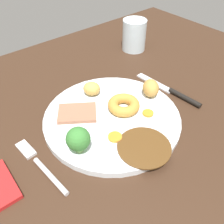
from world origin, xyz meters
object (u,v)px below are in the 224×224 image
meat_slice_main (77,113)px  water_glass (134,35)px  roast_potato_right (92,89)px  roast_potato_left (151,88)px  carrot_coin_front (148,113)px  yorkshire_pudding (124,105)px  knife (173,92)px  broccoli_floret (78,139)px  fork (40,164)px  dinner_plate (112,118)px  carrot_coin_back (115,137)px

meat_slice_main → water_glass: water_glass is taller
roast_potato_right → roast_potato_left: bearing=-41.4°
water_glass → carrot_coin_front: bearing=-128.2°
yorkshire_pudding → knife: (14.10, -2.18, -2.06)cm
broccoli_floret → water_glass: water_glass is taller
roast_potato_right → water_glass: water_glass is taller
meat_slice_main → fork: size_ratio=0.52×
fork → water_glass: 48.47cm
knife → dinner_plate: bearing=79.4°
yorkshire_pudding → carrot_coin_back: (-6.88, -5.21, -0.90)cm
yorkshire_pudding → water_glass: (22.65, 20.60, 2.05)cm
carrot_coin_front → roast_potato_right: bearing=110.6°
broccoli_floret → water_glass: bearing=33.4°
water_glass → meat_slice_main: bearing=-153.5°
fork → water_glass: water_glass is taller
dinner_plate → carrot_coin_back: bearing=-124.7°
yorkshire_pudding → roast_potato_right: 8.91cm
yorkshire_pudding → roast_potato_left: bearing=-1.6°
water_glass → yorkshire_pudding: bearing=-137.7°
yorkshire_pudding → fork: size_ratio=0.45×
dinner_plate → water_glass: bearing=38.5°
roast_potato_right → carrot_coin_back: 14.73cm
dinner_plate → roast_potato_left: roast_potato_left is taller
broccoli_floret → fork: (-6.87, 2.60, -3.90)cm
meat_slice_main → roast_potato_right: size_ratio=2.04×
fork → broccoli_floret: bearing=-115.1°
roast_potato_right → carrot_coin_front: (4.96, -13.17, -1.34)cm
broccoli_floret → water_glass: size_ratio=0.57×
carrot_coin_front → fork: (-23.52, 3.74, -1.23)cm
carrot_coin_front → carrot_coin_back: 9.77cm
yorkshire_pudding → carrot_coin_front: bearing=-57.6°
roast_potato_right → fork: roast_potato_right is taller
broccoli_floret → knife: size_ratio=0.28×
dinner_plate → carrot_coin_back: (-3.58, -5.18, 0.91)cm
fork → knife: size_ratio=0.83×
broccoli_floret → roast_potato_right: bearing=45.8°
meat_slice_main → broccoli_floret: broccoli_floret is taller
broccoli_floret → knife: (27.88, 1.20, -3.84)cm
meat_slice_main → fork: meat_slice_main is taller
yorkshire_pudding → roast_potato_right: (-2.09, 8.65, 0.44)cm
roast_potato_right → fork: bearing=-153.1°
carrot_coin_back → knife: bearing=8.2°
roast_potato_right → carrot_coin_back: size_ratio=1.44×
carrot_coin_back → knife: (20.98, 3.03, -1.15)cm
roast_potato_right → meat_slice_main: bearing=-150.7°
dinner_plate → yorkshire_pudding: (3.30, 0.03, 1.81)cm
yorkshire_pudding → broccoli_floret: broccoli_floret is taller
meat_slice_main → carrot_coin_back: meat_slice_main is taller
dinner_plate → yorkshire_pudding: 3.76cm
broccoli_floret → water_glass: 43.61cm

